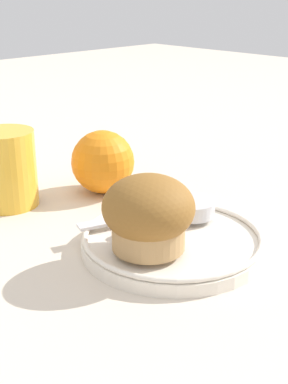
# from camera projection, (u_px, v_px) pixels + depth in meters

# --- Properties ---
(ground_plane) EXTENTS (3.00, 3.00, 0.00)m
(ground_plane) POSITION_uv_depth(u_px,v_px,m) (174.00, 240.00, 0.61)
(ground_plane) COLOR beige
(plate) EXTENTS (0.20, 0.20, 0.02)m
(plate) POSITION_uv_depth(u_px,v_px,m) (173.00, 241.00, 0.58)
(plate) COLOR silver
(plate) RESTS_ON ground_plane
(muffin) EXTENTS (0.09, 0.09, 0.08)m
(muffin) POSITION_uv_depth(u_px,v_px,m) (148.00, 214.00, 0.53)
(muffin) COLOR tan
(muffin) RESTS_ON plate
(cream_ramekin) EXTENTS (0.05, 0.05, 0.02)m
(cream_ramekin) POSITION_uv_depth(u_px,v_px,m) (192.00, 207.00, 0.62)
(cream_ramekin) COLOR silver
(cream_ramekin) RESTS_ON plate
(berry_pair) EXTENTS (0.03, 0.02, 0.02)m
(berry_pair) POSITION_uv_depth(u_px,v_px,m) (139.00, 221.00, 0.59)
(berry_pair) COLOR maroon
(berry_pair) RESTS_ON plate
(butter_knife) EXTENTS (0.15, 0.07, 0.00)m
(butter_knife) POSITION_uv_depth(u_px,v_px,m) (144.00, 215.00, 0.62)
(butter_knife) COLOR silver
(butter_knife) RESTS_ON plate
(orange_fruit) EXTENTS (0.09, 0.09, 0.09)m
(orange_fruit) POSITION_uv_depth(u_px,v_px,m) (103.00, 162.00, 0.73)
(orange_fruit) COLOR orange
(orange_fruit) RESTS_ON ground_plane
(juice_glass) EXTENTS (0.08, 0.08, 0.10)m
(juice_glass) POSITION_uv_depth(u_px,v_px,m) (6.00, 169.00, 0.69)
(juice_glass) COLOR gold
(juice_glass) RESTS_ON ground_plane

